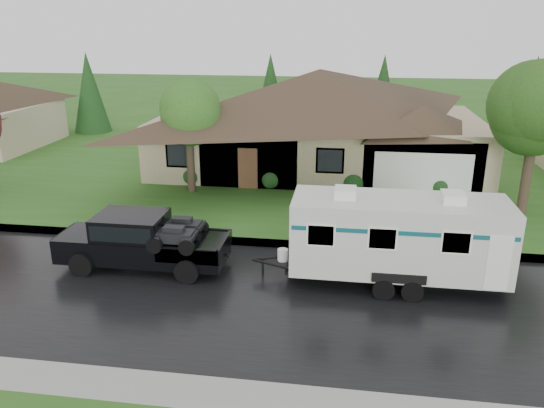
{
  "coord_description": "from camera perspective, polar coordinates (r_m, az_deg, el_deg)",
  "views": [
    {
      "loc": [
        3.75,
        -16.58,
        8.25
      ],
      "look_at": [
        1.03,
        2.0,
        1.78
      ],
      "focal_mm": 35.0,
      "sensor_mm": 36.0,
      "label": 1
    }
  ],
  "objects": [
    {
      "name": "pickup_truck",
      "position": [
        19.14,
        -14.03,
        -3.7
      ],
      "size": [
        5.86,
        2.23,
        1.95
      ],
      "color": "black",
      "rests_on": "ground"
    },
    {
      "name": "tree_right_green",
      "position": [
        25.21,
        26.63,
        8.93
      ],
      "size": [
        3.96,
        3.96,
        6.56
      ],
      "color": "#382B1E",
      "rests_on": "lawn"
    },
    {
      "name": "house_main",
      "position": [
        30.8,
        5.61,
        10.22
      ],
      "size": [
        19.44,
        10.8,
        6.9
      ],
      "color": "gray",
      "rests_on": "lawn"
    },
    {
      "name": "tree_left_green",
      "position": [
        26.15,
        -9.01,
        9.42
      ],
      "size": [
        3.35,
        3.35,
        5.55
      ],
      "color": "#382B1E",
      "rests_on": "lawn"
    },
    {
      "name": "curb",
      "position": [
        20.86,
        -2.7,
        -4.08
      ],
      "size": [
        140.0,
        0.5,
        0.15
      ],
      "primitive_type": "cube",
      "color": "gray",
      "rests_on": "ground"
    },
    {
      "name": "shrub_row",
      "position": [
        27.03,
        4.29,
        2.62
      ],
      "size": [
        13.6,
        1.0,
        1.0
      ],
      "color": "#143814",
      "rests_on": "lawn"
    },
    {
      "name": "ground",
      "position": [
        18.89,
        -4.0,
        -6.93
      ],
      "size": [
        140.0,
        140.0,
        0.0
      ],
      "primitive_type": "plane",
      "color": "#2B551A",
      "rests_on": "ground"
    },
    {
      "name": "travel_trailer",
      "position": [
        17.61,
        13.43,
        -3.29
      ],
      "size": [
        7.23,
        2.54,
        3.24
      ],
      "color": "silver",
      "rests_on": "ground"
    },
    {
      "name": "lawn",
      "position": [
        32.83,
        1.51,
        4.58
      ],
      "size": [
        140.0,
        26.0,
        0.15
      ],
      "primitive_type": "cube",
      "color": "#2B551A",
      "rests_on": "ground"
    },
    {
      "name": "road",
      "position": [
        17.16,
        -5.42,
        -9.79
      ],
      "size": [
        140.0,
        8.0,
        0.01
      ],
      "primitive_type": "cube",
      "color": "black",
      "rests_on": "ground"
    }
  ]
}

